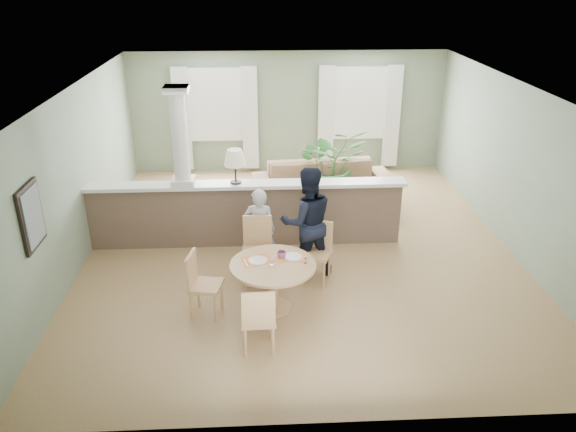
{
  "coord_description": "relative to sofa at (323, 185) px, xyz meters",
  "views": [
    {
      "loc": [
        -0.65,
        -8.44,
        4.36
      ],
      "look_at": [
        -0.26,
        -1.0,
        1.04
      ],
      "focal_mm": 35.0,
      "sensor_mm": 36.0,
      "label": 1
    }
  ],
  "objects": [
    {
      "name": "pony_wall",
      "position": [
        -1.58,
        -1.69,
        0.3
      ],
      "size": [
        5.32,
        0.38,
        2.7
      ],
      "color": "brown",
      "rests_on": "ground"
    },
    {
      "name": "man_person",
      "position": [
        -0.56,
        -2.71,
        0.46
      ],
      "size": [
        0.94,
        0.79,
        1.72
      ],
      "primitive_type": "imported",
      "rotation": [
        0.0,
        0.0,
        3.33
      ],
      "color": "black",
      "rests_on": "ground"
    },
    {
      "name": "chair_far_boy",
      "position": [
        -1.3,
        -2.88,
        0.15
      ],
      "size": [
        0.46,
        0.46,
        1.0
      ],
      "rotation": [
        0.0,
        0.0,
        -0.02
      ],
      "color": "tan",
      "rests_on": "ground"
    },
    {
      "name": "room_shell",
      "position": [
        -0.62,
        -1.26,
        1.41
      ],
      "size": [
        7.02,
        8.02,
        2.71
      ],
      "color": "gray",
      "rests_on": "ground"
    },
    {
      "name": "houseplant",
      "position": [
        0.17,
        0.28,
        0.35
      ],
      "size": [
        1.6,
        1.47,
        1.51
      ],
      "primitive_type": "imported",
      "rotation": [
        0.0,
        0.0,
        0.24
      ],
      "color": "#2D6B2A",
      "rests_on": "ground"
    },
    {
      "name": "chair_far_man",
      "position": [
        -0.41,
        -2.9,
        0.1
      ],
      "size": [
        0.53,
        0.53,
        0.91
      ],
      "rotation": [
        0.0,
        0.0,
        -0.37
      ],
      "color": "tan",
      "rests_on": "ground"
    },
    {
      "name": "sofa",
      "position": [
        0.0,
        0.0,
        0.0
      ],
      "size": [
        2.84,
        1.33,
        0.8
      ],
      "primitive_type": "imported",
      "rotation": [
        0.0,
        0.0,
        0.09
      ],
      "color": "#987453",
      "rests_on": "ground"
    },
    {
      "name": "chair_side",
      "position": [
        -2.07,
        -3.78,
        0.1
      ],
      "size": [
        0.48,
        0.48,
        0.91
      ],
      "rotation": [
        0.0,
        0.0,
        1.38
      ],
      "color": "tan",
      "rests_on": "ground"
    },
    {
      "name": "dining_table",
      "position": [
        -1.09,
        -3.71,
        0.16
      ],
      "size": [
        1.17,
        1.17,
        0.8
      ],
      "rotation": [
        0.0,
        0.0,
        0.27
      ],
      "color": "tan",
      "rests_on": "ground"
    },
    {
      "name": "ground",
      "position": [
        -0.59,
        -1.89,
        -0.4
      ],
      "size": [
        8.0,
        8.0,
        0.0
      ],
      "primitive_type": "plane",
      "color": "tan",
      "rests_on": "ground"
    },
    {
      "name": "child_person",
      "position": [
        -1.27,
        -2.58,
        0.27
      ],
      "size": [
        0.53,
        0.38,
        1.35
      ],
      "primitive_type": "imported",
      "rotation": [
        0.0,
        0.0,
        3.02
      ],
      "color": "#A3A3A8",
      "rests_on": "ground"
    },
    {
      "name": "chair_near",
      "position": [
        -1.3,
        -4.67,
        0.1
      ],
      "size": [
        0.43,
        0.43,
        0.92
      ],
      "rotation": [
        0.0,
        0.0,
        3.18
      ],
      "color": "tan",
      "rests_on": "ground"
    }
  ]
}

